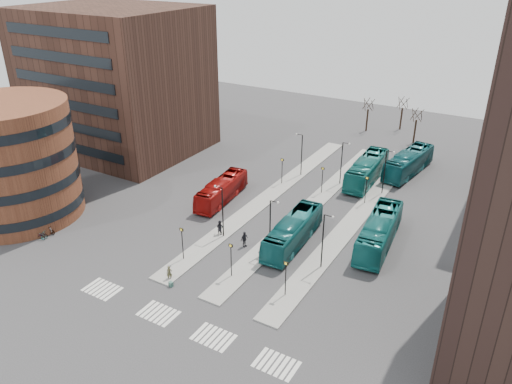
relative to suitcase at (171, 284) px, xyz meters
The scene contains 23 objects.
ground 8.13m from the suitcase, 71.50° to the right, with size 160.00×160.00×0.00m, color #323235.
island_left 22.34m from the suitcase, 93.64° to the left, with size 2.50×45.00×0.15m, color gray.
island_mid 22.76m from the suitcase, 78.39° to the left, with size 2.50×45.00×0.15m, color gray.
island_right 24.68m from the suitcase, 64.61° to the left, with size 2.50×45.00×0.15m, color gray.
suitcase is the anchor object (origin of this frame).
red_bus 18.92m from the suitcase, 108.97° to the left, with size 2.46×10.51×2.93m, color #9A0E0B.
teal_bus_a 14.61m from the suitcase, 62.98° to the left, with size 2.66×11.38×3.17m, color #12595C.
teal_bus_b 34.23m from the suitcase, 76.63° to the left, with size 2.90×12.38×3.45m, color #156C68.
teal_bus_c 23.00m from the suitcase, 49.90° to the left, with size 2.84×12.15×3.39m, color #156A69.
teal_bus_d 40.81m from the suitcase, 72.59° to the left, with size 2.84×12.15×3.38m, color #13595F.
traveller 1.26m from the suitcase, 135.07° to the left, with size 0.55×0.36×1.50m, color #47442A.
commuter_a 10.63m from the suitcase, 97.85° to the left, with size 0.88×0.69×1.81m, color black.
commuter_b 10.05m from the suitcase, 76.73° to the left, with size 1.08×0.45×1.84m, color black.
commuter_c 10.37m from the suitcase, 60.02° to the left, with size 1.16×0.67×1.80m, color black.
bicycle_near 18.42m from the suitcase, behind, with size 0.56×1.60×0.84m, color gray.
bicycle_mid 18.43m from the suitcase, behind, with size 0.51×1.82×1.09m, color gray.
bicycle_far 18.43m from the suitcase, behind, with size 0.61×1.75×0.92m, color gray.
crosswalk_stripes 5.71m from the suitcase, 40.58° to the right, with size 22.35×2.40×0.01m.
round_building 26.40m from the suitcase, behind, with size 15.16×15.16×14.00m.
office_block 42.34m from the suitcase, 140.10° to the left, with size 25.00×20.12×22.00m.
sign_poles 16.00m from the suitcase, 74.71° to the left, with size 12.45×22.12×3.65m.
lamp_posts 21.21m from the suitcase, 75.58° to the left, with size 14.04×20.24×6.12m.
bare_trees 55.26m from the suitcase, 84.55° to the left, with size 10.97×8.14×5.90m.
Camera 1 is at (24.53, -22.07, 29.16)m, focal length 35.00 mm.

